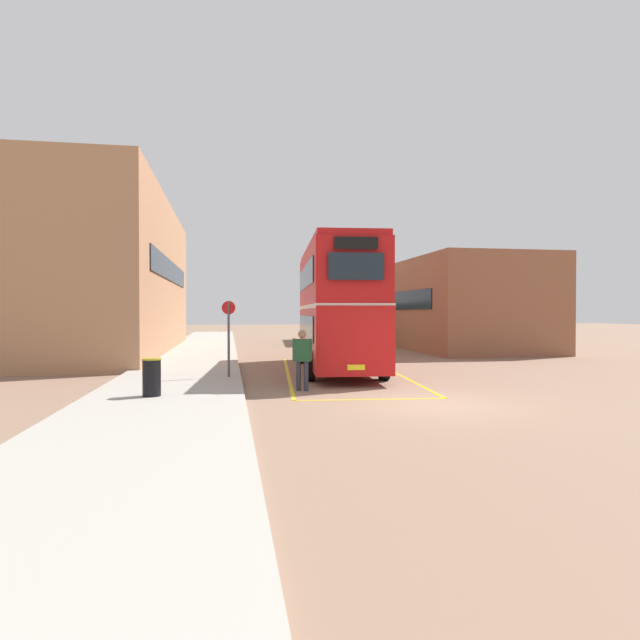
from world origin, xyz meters
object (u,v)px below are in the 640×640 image
at_px(bus_stop_sign, 229,331).
at_px(double_decker_bus, 337,305).
at_px(single_deck_bus, 330,320).
at_px(litter_bin, 152,377).
at_px(pedestrian_boarding, 302,355).

bearing_deg(bus_stop_sign, double_decker_bus, 31.50).
bearing_deg(single_deck_bus, litter_bin, -110.45).
distance_m(double_decker_bus, litter_bin, 8.85).
relative_size(single_deck_bus, pedestrian_boarding, 5.41).
distance_m(double_decker_bus, single_deck_bus, 19.14).
bearing_deg(litter_bin, pedestrian_boarding, 16.35).
distance_m(single_deck_bus, litter_bin, 26.73).
xyz_separation_m(pedestrian_boarding, litter_bin, (-3.99, -1.17, -0.40)).
bearing_deg(double_decker_bus, litter_bin, -134.14).
xyz_separation_m(single_deck_bus, pedestrian_boarding, (-5.35, -23.86, -0.63)).
xyz_separation_m(double_decker_bus, single_deck_bus, (3.32, 18.83, -0.87)).
xyz_separation_m(double_decker_bus, litter_bin, (-6.02, -6.20, -1.89)).
xyz_separation_m(litter_bin, bus_stop_sign, (1.91, 3.68, 1.02)).
height_order(double_decker_bus, litter_bin, double_decker_bus).
bearing_deg(single_deck_bus, pedestrian_boarding, -102.63).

